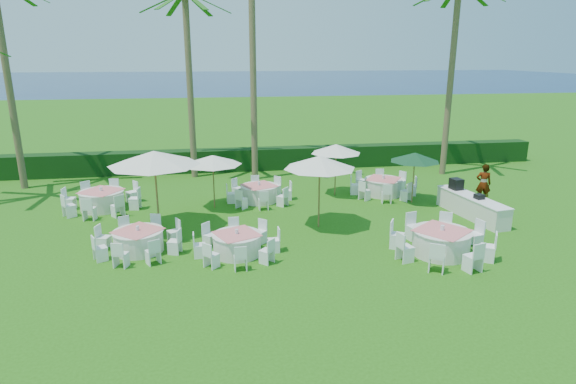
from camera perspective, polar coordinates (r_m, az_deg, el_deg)
name	(u,v)px	position (r m, az deg, el deg)	size (l,w,h in m)	color
ground	(273,254)	(15.77, -1.85, -7.33)	(120.00, 120.00, 0.00)	#225A0F
hedge	(245,159)	(27.03, -5.10, 3.88)	(34.00, 1.00, 1.20)	black
ocean	(217,82)	(116.55, -8.40, 12.77)	(260.00, 260.00, 0.00)	#061042
banquet_table_a	(139,240)	(16.57, -17.29, -5.48)	(2.83, 2.83, 0.88)	silver
banquet_table_b	(237,243)	(15.69, -6.06, -6.08)	(2.78, 2.78, 0.86)	silver
banquet_table_c	(441,242)	(16.36, 17.69, -5.61)	(3.26, 3.26, 0.98)	silver
banquet_table_d	(102,200)	(21.49, -21.17, -0.83)	(3.18, 3.18, 0.96)	silver
banquet_table_e	(259,193)	(21.18, -3.43, -0.10)	(2.88, 2.88, 0.88)	silver
banquet_table_f	(383,186)	(22.57, 11.19, 0.68)	(3.01, 3.01, 0.92)	silver
umbrella_a	(154,158)	(17.73, -15.59, 3.89)	(3.26, 3.26, 2.96)	brown
umbrella_b	(320,162)	(17.46, 3.78, 3.55)	(2.64, 2.64, 2.73)	brown
umbrella_c	(213,160)	(20.06, -8.92, 3.78)	(2.41, 2.41, 2.26)	brown
umbrella_d	(336,149)	(21.78, 5.71, 5.11)	(2.27, 2.27, 2.37)	brown
umbrella_green	(415,157)	(21.25, 14.81, 4.02)	(2.13, 2.13, 2.22)	brown
buffet_table	(471,206)	(20.47, 20.89, -1.51)	(1.31, 3.74, 1.30)	silver
staff_person	(483,184)	(22.40, 22.15, 0.91)	(0.63, 0.42, 1.73)	gray
palm_a	(8,78)	(25.89, -30.28, 11.55)	(4.41, 4.03, 9.45)	brown
palm_b	(190,79)	(25.27, -11.59, 12.95)	(4.41, 4.06, 9.16)	brown
palm_c	(253,41)	(24.36, -4.23, 17.39)	(4.37, 4.26, 12.72)	brown
palm_e	(451,74)	(26.77, 18.78, 13.14)	(4.17, 4.40, 9.64)	brown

